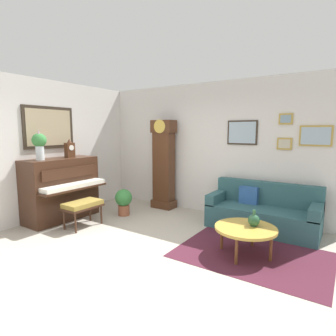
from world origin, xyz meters
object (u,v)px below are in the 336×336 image
(coffee_table, at_px, (246,229))
(piano_bench, at_px, (83,205))
(couch, at_px, (263,212))
(potted_plant, at_px, (124,200))
(flower_vase, at_px, (39,143))
(piano, at_px, (62,189))
(grandfather_clock, at_px, (164,167))
(green_jug, at_px, (254,220))
(mantel_clock, at_px, (70,149))

(coffee_table, bearing_deg, piano_bench, -170.00)
(couch, relative_size, potted_plant, 3.39)
(flower_vase, bearing_deg, piano, 90.31)
(flower_vase, bearing_deg, couch, 30.18)
(couch, distance_m, potted_plant, 2.80)
(piano_bench, bearing_deg, couch, 31.36)
(coffee_table, bearing_deg, piano, -173.15)
(grandfather_clock, bearing_deg, piano, -124.24)
(piano_bench, xyz_separation_m, flower_vase, (-0.72, -0.34, 1.15))
(grandfather_clock, relative_size, couch, 1.07)
(couch, bearing_deg, green_jug, -81.72)
(piano, relative_size, couch, 0.76)
(couch, height_order, green_jug, couch)
(flower_vase, relative_size, green_jug, 2.42)
(potted_plant, bearing_deg, coffee_table, -8.99)
(piano, xyz_separation_m, piano_bench, (0.73, -0.08, -0.22))
(grandfather_clock, distance_m, potted_plant, 1.21)
(piano, height_order, mantel_clock, mantel_clock)
(mantel_clock, relative_size, potted_plant, 0.68)
(piano_bench, xyz_separation_m, potted_plant, (0.14, 0.95, -0.08))
(coffee_table, height_order, mantel_clock, mantel_clock)
(piano_bench, distance_m, flower_vase, 1.40)
(couch, xyz_separation_m, mantel_clock, (-3.55, -1.41, 1.10))
(piano, relative_size, coffee_table, 1.64)
(flower_vase, bearing_deg, potted_plant, 56.19)
(grandfather_clock, xyz_separation_m, couch, (2.31, -0.18, -0.65))
(piano, distance_m, mantel_clock, 0.82)
(piano_bench, distance_m, coffee_table, 2.95)
(couch, xyz_separation_m, potted_plant, (-2.69, -0.77, 0.01))
(green_jug, relative_size, potted_plant, 0.43)
(piano, xyz_separation_m, flower_vase, (0.00, -0.42, 0.93))
(piano_bench, bearing_deg, potted_plant, 81.47)
(piano, height_order, coffee_table, piano)
(piano, bearing_deg, mantel_clock, 89.33)
(piano_bench, distance_m, green_jug, 3.06)
(flower_vase, height_order, potted_plant, flower_vase)
(grandfather_clock, height_order, green_jug, grandfather_clock)
(couch, height_order, mantel_clock, mantel_clock)
(couch, xyz_separation_m, coffee_table, (0.08, -1.21, 0.07))
(green_jug, distance_m, potted_plant, 2.87)
(coffee_table, bearing_deg, couch, 93.72)
(piano, distance_m, green_jug, 3.76)
(piano, distance_m, piano_bench, 0.76)
(coffee_table, bearing_deg, green_jug, 52.08)
(grandfather_clock, xyz_separation_m, potted_plant, (-0.38, -0.95, -0.64))
(potted_plant, bearing_deg, grandfather_clock, 68.46)
(grandfather_clock, relative_size, potted_plant, 3.62)
(mantel_clock, distance_m, potted_plant, 1.53)
(mantel_clock, xyz_separation_m, flower_vase, (-0.00, -0.65, 0.14))
(coffee_table, bearing_deg, grandfather_clock, 149.80)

